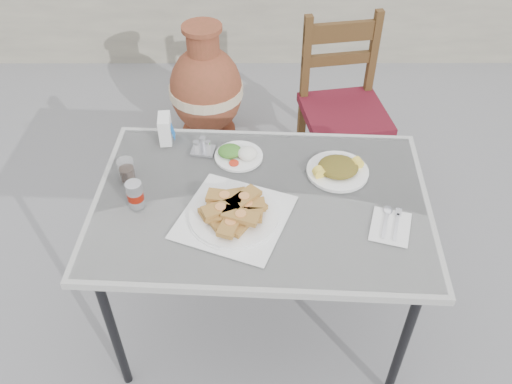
{
  "coord_description": "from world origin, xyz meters",
  "views": [
    {
      "loc": [
        -0.15,
        -1.53,
        2.21
      ],
      "look_at": [
        -0.15,
        0.02,
        0.77
      ],
      "focal_mm": 38.0,
      "sensor_mm": 36.0,
      "label": 1
    }
  ],
  "objects_px": {
    "chair": "(343,107)",
    "terracotta_urn": "(206,91)",
    "cafe_table": "(261,209)",
    "soda_can": "(135,195)",
    "pide_plate": "(234,211)",
    "cola_glass": "(127,171)",
    "salad_rice_plate": "(238,154)",
    "salad_chopped_plate": "(338,169)",
    "condiment_caddy": "(203,148)",
    "napkin_holder": "(165,129)"
  },
  "relations": [
    {
      "from": "cafe_table",
      "to": "chair",
      "type": "height_order",
      "value": "chair"
    },
    {
      "from": "salad_chopped_plate",
      "to": "terracotta_urn",
      "type": "bearing_deg",
      "value": 116.85
    },
    {
      "from": "cafe_table",
      "to": "napkin_holder",
      "type": "bearing_deg",
      "value": 137.84
    },
    {
      "from": "pide_plate",
      "to": "salad_rice_plate",
      "type": "relative_size",
      "value": 2.41
    },
    {
      "from": "chair",
      "to": "salad_chopped_plate",
      "type": "bearing_deg",
      "value": -109.66
    },
    {
      "from": "salad_chopped_plate",
      "to": "terracotta_urn",
      "type": "relative_size",
      "value": 0.31
    },
    {
      "from": "pide_plate",
      "to": "condiment_caddy",
      "type": "distance_m",
      "value": 0.41
    },
    {
      "from": "salad_chopped_plate",
      "to": "cola_glass",
      "type": "bearing_deg",
      "value": -177.42
    },
    {
      "from": "pide_plate",
      "to": "cola_glass",
      "type": "height_order",
      "value": "cola_glass"
    },
    {
      "from": "condiment_caddy",
      "to": "cafe_table",
      "type": "bearing_deg",
      "value": -49.48
    },
    {
      "from": "salad_rice_plate",
      "to": "cola_glass",
      "type": "bearing_deg",
      "value": -162.56
    },
    {
      "from": "salad_rice_plate",
      "to": "pide_plate",
      "type": "bearing_deg",
      "value": -91.13
    },
    {
      "from": "chair",
      "to": "terracotta_urn",
      "type": "height_order",
      "value": "chair"
    },
    {
      "from": "cafe_table",
      "to": "terracotta_urn",
      "type": "height_order",
      "value": "terracotta_urn"
    },
    {
      "from": "cola_glass",
      "to": "terracotta_urn",
      "type": "bearing_deg",
      "value": 81.3
    },
    {
      "from": "terracotta_urn",
      "to": "chair",
      "type": "bearing_deg",
      "value": -26.5
    },
    {
      "from": "cola_glass",
      "to": "condiment_caddy",
      "type": "xyz_separation_m",
      "value": [
        0.28,
        0.17,
        -0.02
      ]
    },
    {
      "from": "napkin_holder",
      "to": "condiment_caddy",
      "type": "relative_size",
      "value": 1.13
    },
    {
      "from": "napkin_holder",
      "to": "cola_glass",
      "type": "bearing_deg",
      "value": -120.42
    },
    {
      "from": "salad_chopped_plate",
      "to": "cola_glass",
      "type": "distance_m",
      "value": 0.84
    },
    {
      "from": "pide_plate",
      "to": "cola_glass",
      "type": "xyz_separation_m",
      "value": [
        -0.43,
        0.21,
        0.01
      ]
    },
    {
      "from": "soda_can",
      "to": "cola_glass",
      "type": "xyz_separation_m",
      "value": [
        -0.06,
        0.15,
        -0.01
      ]
    },
    {
      "from": "salad_chopped_plate",
      "to": "cafe_table",
      "type": "bearing_deg",
      "value": -153.89
    },
    {
      "from": "condiment_caddy",
      "to": "terracotta_urn",
      "type": "distance_m",
      "value": 1.21
    },
    {
      "from": "salad_chopped_plate",
      "to": "chair",
      "type": "relative_size",
      "value": 0.25
    },
    {
      "from": "chair",
      "to": "pide_plate",
      "type": "bearing_deg",
      "value": -126.32
    },
    {
      "from": "salad_chopped_plate",
      "to": "terracotta_urn",
      "type": "height_order",
      "value": "salad_chopped_plate"
    },
    {
      "from": "pide_plate",
      "to": "chair",
      "type": "height_order",
      "value": "chair"
    },
    {
      "from": "salad_chopped_plate",
      "to": "condiment_caddy",
      "type": "xyz_separation_m",
      "value": [
        -0.55,
        0.13,
        0.0
      ]
    },
    {
      "from": "pide_plate",
      "to": "salad_chopped_plate",
      "type": "distance_m",
      "value": 0.48
    },
    {
      "from": "pide_plate",
      "to": "salad_chopped_plate",
      "type": "relative_size",
      "value": 1.94
    },
    {
      "from": "cola_glass",
      "to": "salad_chopped_plate",
      "type": "bearing_deg",
      "value": 2.58
    },
    {
      "from": "soda_can",
      "to": "terracotta_urn",
      "type": "bearing_deg",
      "value": 84.51
    },
    {
      "from": "salad_rice_plate",
      "to": "cola_glass",
      "type": "relative_size",
      "value": 2.15
    },
    {
      "from": "cafe_table",
      "to": "salad_chopped_plate",
      "type": "relative_size",
      "value": 5.32
    },
    {
      "from": "cafe_table",
      "to": "soda_can",
      "type": "height_order",
      "value": "soda_can"
    },
    {
      "from": "cafe_table",
      "to": "cola_glass",
      "type": "distance_m",
      "value": 0.55
    },
    {
      "from": "chair",
      "to": "terracotta_urn",
      "type": "distance_m",
      "value": 0.89
    },
    {
      "from": "pide_plate",
      "to": "salad_rice_plate",
      "type": "bearing_deg",
      "value": 88.87
    },
    {
      "from": "cola_glass",
      "to": "napkin_holder",
      "type": "distance_m",
      "value": 0.28
    },
    {
      "from": "pide_plate",
      "to": "chair",
      "type": "distance_m",
      "value": 1.28
    },
    {
      "from": "pide_plate",
      "to": "terracotta_urn",
      "type": "bearing_deg",
      "value": 98.59
    },
    {
      "from": "cafe_table",
      "to": "salad_chopped_plate",
      "type": "xyz_separation_m",
      "value": [
        0.31,
        0.15,
        0.08
      ]
    },
    {
      "from": "cafe_table",
      "to": "terracotta_urn",
      "type": "xyz_separation_m",
      "value": [
        -0.33,
        1.41,
        -0.35
      ]
    },
    {
      "from": "salad_chopped_plate",
      "to": "terracotta_urn",
      "type": "xyz_separation_m",
      "value": [
        -0.64,
        1.26,
        -0.43
      ]
    },
    {
      "from": "napkin_holder",
      "to": "pide_plate",
      "type": "bearing_deg",
      "value": -61.72
    },
    {
      "from": "terracotta_urn",
      "to": "cola_glass",
      "type": "bearing_deg",
      "value": -98.7
    },
    {
      "from": "salad_chopped_plate",
      "to": "chair",
      "type": "xyz_separation_m",
      "value": [
        0.15,
        0.86,
        -0.29
      ]
    },
    {
      "from": "soda_can",
      "to": "condiment_caddy",
      "type": "height_order",
      "value": "soda_can"
    },
    {
      "from": "cola_glass",
      "to": "chair",
      "type": "distance_m",
      "value": 1.37
    }
  ]
}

